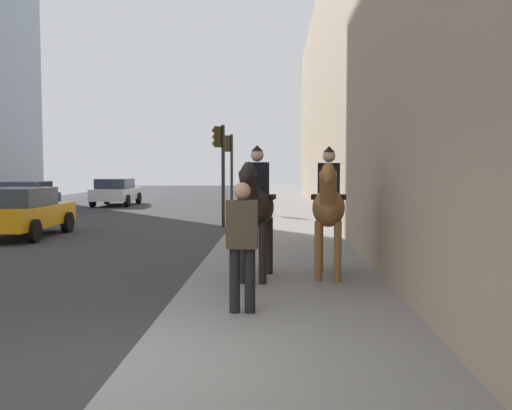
{
  "coord_description": "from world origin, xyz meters",
  "views": [
    {
      "loc": [
        -5.37,
        -1.51,
        2.0
      ],
      "look_at": [
        4.0,
        -1.16,
        1.4
      ],
      "focal_mm": 40.34,
      "sensor_mm": 36.0,
      "label": 1
    }
  ],
  "objects": [
    {
      "name": "sidewalk_slab",
      "position": [
        0.0,
        -1.65,
        0.06
      ],
      "size": [
        120.0,
        3.31,
        0.12
      ],
      "primitive_type": "cube",
      "color": "slate",
      "rests_on": "ground"
    },
    {
      "name": "mounted_horse_near",
      "position": [
        4.27,
        -1.15,
        1.38
      ],
      "size": [
        2.15,
        0.72,
        2.27
      ],
      "rotation": [
        0.0,
        0.0,
        3.04
      ],
      "color": "black",
      "rests_on": "sidewalk_slab"
    },
    {
      "name": "mounted_horse_far",
      "position": [
        4.52,
        -2.39,
        1.37
      ],
      "size": [
        2.15,
        0.71,
        2.26
      ],
      "rotation": [
        0.0,
        0.0,
        3.04
      ],
      "color": "brown",
      "rests_on": "sidewalk_slab"
    },
    {
      "name": "pedestrian_greeting",
      "position": [
        2.0,
        -1.05,
        1.1
      ],
      "size": [
        0.27,
        0.41,
        1.7
      ],
      "rotation": [
        0.0,
        0.0,
        -0.03
      ],
      "color": "black",
      "rests_on": "sidewalk_slab"
    },
    {
      "name": "car_near_lane",
      "position": [
        10.89,
        5.9,
        0.75
      ],
      "size": [
        4.07,
        1.98,
        1.44
      ],
      "rotation": [
        0.0,
        0.0,
        0.01
      ],
      "color": "orange",
      "rests_on": "ground"
    },
    {
      "name": "car_mid_lane",
      "position": [
        18.18,
        9.0,
        0.75
      ],
      "size": [
        4.06,
        2.03,
        1.44
      ],
      "rotation": [
        0.0,
        0.0,
        3.19
      ],
      "color": "navy",
      "rests_on": "ground"
    },
    {
      "name": "car_far_lane",
      "position": [
        25.06,
        7.14,
        0.76
      ],
      "size": [
        4.41,
        2.1,
        1.44
      ],
      "rotation": [
        0.0,
        0.0,
        0.03
      ],
      "color": "silver",
      "rests_on": "ground"
    },
    {
      "name": "traffic_light_near_curb",
      "position": [
        14.05,
        0.43,
        2.34
      ],
      "size": [
        0.2,
        0.44,
        3.46
      ],
      "color": "black",
      "rests_on": "ground"
    },
    {
      "name": "traffic_light_far_curb",
      "position": [
        19.57,
        0.58,
        2.34
      ],
      "size": [
        0.2,
        0.44,
        3.46
      ],
      "color": "black",
      "rests_on": "ground"
    }
  ]
}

